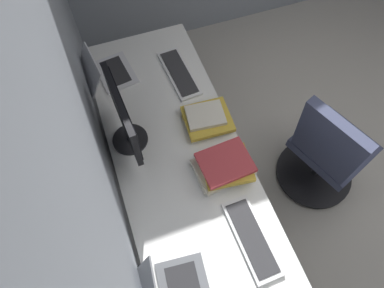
{
  "coord_description": "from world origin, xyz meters",
  "views": [
    {
      "loc": [
        -0.39,
        1.77,
        2.41
      ],
      "look_at": [
        0.38,
        1.5,
        0.95
      ],
      "focal_mm": 31.94,
      "sensor_mm": 36.0,
      "label": 1
    }
  ],
  "objects": [
    {
      "name": "keyboard_spare",
      "position": [
        1.0,
        1.36,
        0.74
      ],
      "size": [
        0.43,
        0.17,
        0.02
      ],
      "color": "silver",
      "rests_on": "desk"
    },
    {
      "name": "book_stack_near",
      "position": [
        0.28,
        1.35,
        0.78
      ],
      "size": [
        0.26,
        0.3,
        0.11
      ],
      "color": "beige",
      "rests_on": "desk"
    },
    {
      "name": "book_stack_far",
      "position": [
        0.6,
        1.33,
        0.77
      ],
      "size": [
        0.25,
        0.28,
        0.07
      ],
      "color": "gold",
      "rests_on": "desk"
    },
    {
      "name": "wall_back",
      "position": [
        0.0,
        1.97,
        1.3
      ],
      "size": [
        4.8,
        0.1,
        2.6
      ],
      "primitive_type": "cube",
      "color": "#8C939E",
      "rests_on": "ground"
    },
    {
      "name": "laptop_left",
      "position": [
        1.13,
        1.8,
        0.78
      ],
      "size": [
        0.32,
        0.34,
        0.19
      ],
      "color": "silver",
      "rests_on": "desk"
    },
    {
      "name": "drawer_pedestal",
      "position": [
        0.73,
        1.58,
        0.35
      ],
      "size": [
        0.4,
        0.51,
        0.69
      ],
      "color": "white",
      "rests_on": "ground"
    },
    {
      "name": "office_chair",
      "position": [
        0.28,
        0.62,
        0.46
      ],
      "size": [
        0.56,
        0.61,
        0.97
      ],
      "color": "#383D56",
      "rests_on": "ground"
    },
    {
      "name": "monitor_primary",
      "position": [
        0.63,
        1.78,
        0.96
      ],
      "size": [
        0.46,
        0.2,
        0.4
      ],
      "color": "black",
      "rests_on": "desk"
    },
    {
      "name": "keyboard_main",
      "position": [
        -0.1,
        1.36,
        0.74
      ],
      "size": [
        0.42,
        0.15,
        0.02
      ],
      "color": "silver",
      "rests_on": "desk"
    },
    {
      "name": "desk",
      "position": [
        0.38,
        1.55,
        0.67
      ],
      "size": [
        2.1,
        0.71,
        0.73
      ],
      "color": "white",
      "rests_on": "ground"
    }
  ]
}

